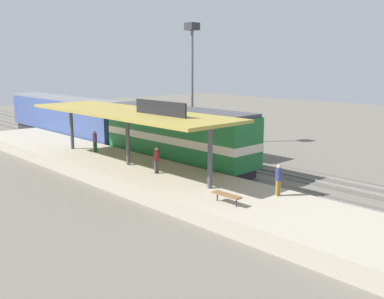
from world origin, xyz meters
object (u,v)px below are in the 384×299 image
passenger_carriage_single (65,117)px  person_walking (156,159)px  person_waiting (278,178)px  person_boarding (95,140)px  freight_car (190,131)px  light_mast (192,58)px  platform_bench (227,195)px  locomotive (177,136)px

passenger_carriage_single → person_walking: passenger_carriage_single is taller
passenger_carriage_single → person_waiting: 29.79m
person_waiting → person_boarding: (-0.93, 17.11, 0.00)m
freight_car → person_waiting: (-7.57, -15.02, -0.12)m
light_mast → person_waiting: size_ratio=6.84×
freight_car → person_walking: bearing=-144.0°
person_waiting → person_boarding: 17.13m
light_mast → person_walking: 17.20m
platform_bench → person_walking: size_ratio=0.99×
person_boarding → light_mast: bearing=5.3°
platform_bench → freight_car: size_ratio=0.14×
person_waiting → person_walking: 8.47m
freight_car → person_boarding: freight_car is taller
locomotive → person_walking: size_ratio=8.44×
light_mast → person_walking: size_ratio=6.84×
person_waiting → person_boarding: same height
freight_car → light_mast: 7.85m
platform_bench → person_boarding: size_ratio=0.99×
passenger_carriage_single → light_mast: (7.80, -11.44, 6.08)m
person_boarding → freight_car: bearing=-13.8°
passenger_carriage_single → freight_car: size_ratio=1.67×
passenger_carriage_single → person_waiting: size_ratio=11.70×
light_mast → passenger_carriage_single: bearing=124.3°
person_waiting → light_mast: bearing=59.4°
person_waiting → freight_car: bearing=63.2°
platform_bench → freight_car: bearing=53.0°
light_mast → person_boarding: light_mast is taller
locomotive → person_waiting: bearing=-104.3°
light_mast → person_waiting: 22.13m
freight_car → person_waiting: bearing=-116.8°
passenger_carriage_single → freight_car: bearing=-72.5°
person_walking → passenger_carriage_single: bearing=77.7°
locomotive → person_boarding: size_ratio=8.44×
platform_bench → person_boarding: bearing=82.6°
locomotive → light_mast: light_mast is taller
passenger_carriage_single → person_waiting: (-2.97, -29.64, -0.46)m
platform_bench → person_waiting: person_waiting is taller
light_mast → person_waiting: (-10.77, -18.19, -6.54)m
platform_bench → person_waiting: 3.22m
freight_car → light_mast: (3.20, 3.18, 6.43)m
platform_bench → passenger_carriage_single: 29.31m
locomotive → freight_car: (4.60, 3.38, -0.44)m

